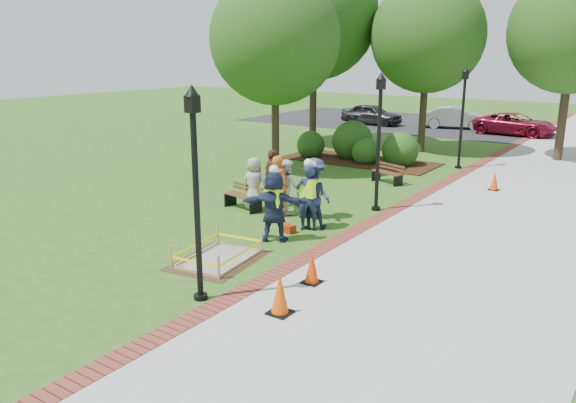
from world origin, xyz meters
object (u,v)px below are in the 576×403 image
Objects in this scene: cone_front at (280,295)px; hivis_worker_b at (308,195)px; lamp_near at (196,179)px; hivis_worker_c at (312,195)px; bench_near at (243,202)px; hivis_worker_a at (274,204)px; wet_concrete_pad at (218,251)px.

hivis_worker_b is (-2.41, 4.75, 0.59)m from cone_front.
lamp_near is 5.56m from hivis_worker_c.
bench_near is 0.73× the size of hivis_worker_a.
wet_concrete_pad is 1.24× the size of hivis_worker_b.
hivis_worker_c is at bearing 116.09° from cone_front.
cone_front is at bearing -63.91° from hivis_worker_c.
hivis_worker_a reaches higher than hivis_worker_c.
lamp_near is at bearing -82.44° from hivis_worker_c.
lamp_near reaches higher than wet_concrete_pad.
hivis_worker_b is 0.21m from hivis_worker_c.
cone_front is 0.20× the size of lamp_near.
cone_front reaches higher than bench_near.
hivis_worker_b is 1.05× the size of hivis_worker_c.
hivis_worker_b reaches higher than bench_near.
bench_near is 0.73× the size of hivis_worker_b.
cone_front reaches higher than wet_concrete_pad.
lamp_near is (3.52, -5.71, 2.23)m from bench_near.
hivis_worker_a reaches higher than cone_front.
cone_front is 0.41× the size of hivis_worker_b.
cone_front is 4.37m from hivis_worker_a.
wet_concrete_pad is 1.23× the size of hivis_worker_a.
hivis_worker_a is at bearing 82.98° from wet_concrete_pad.
hivis_worker_b reaches higher than cone_front.
wet_concrete_pad is 3.11m from lamp_near.
bench_near is 0.35× the size of lamp_near.
hivis_worker_b is (-0.68, 5.09, -1.49)m from lamp_near.
hivis_worker_c is at bearing -8.31° from bench_near.
lamp_near reaches higher than hivis_worker_a.
hivis_worker_b is at bearing 97.66° from lamp_near.
bench_near is (-2.38, 3.88, 0.01)m from wet_concrete_pad.
bench_near is at bearing 143.73° from hivis_worker_a.
cone_front is at bearing 11.24° from lamp_near.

